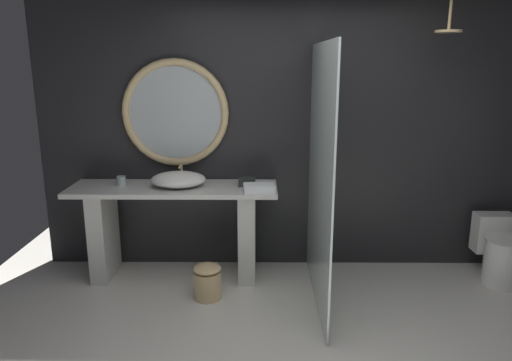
{
  "coord_description": "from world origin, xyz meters",
  "views": [
    {
      "loc": [
        -0.29,
        -2.65,
        1.98
      ],
      "look_at": [
        -0.32,
        0.74,
        1.13
      ],
      "focal_mm": 33.59,
      "sensor_mm": 36.0,
      "label": 1
    }
  ],
  "objects_px": {
    "toilet": "(501,253)",
    "folded_hand_towel": "(259,188)",
    "tissue_box": "(247,182)",
    "tumbler_cup": "(121,181)",
    "rain_shower_head": "(449,29)",
    "vessel_sink": "(178,179)",
    "waste_bin": "(207,281)",
    "round_wall_mirror": "(175,113)"
  },
  "relations": [
    {
      "from": "rain_shower_head",
      "to": "round_wall_mirror",
      "type": "bearing_deg",
      "value": 171.4
    },
    {
      "from": "round_wall_mirror",
      "to": "toilet",
      "type": "distance_m",
      "value": 3.26
    },
    {
      "from": "folded_hand_towel",
      "to": "waste_bin",
      "type": "bearing_deg",
      "value": -148.49
    },
    {
      "from": "tumbler_cup",
      "to": "waste_bin",
      "type": "height_order",
      "value": "tumbler_cup"
    },
    {
      "from": "tissue_box",
      "to": "rain_shower_head",
      "type": "relative_size",
      "value": 0.52
    },
    {
      "from": "waste_bin",
      "to": "round_wall_mirror",
      "type": "bearing_deg",
      "value": 115.63
    },
    {
      "from": "rain_shower_head",
      "to": "folded_hand_towel",
      "type": "height_order",
      "value": "rain_shower_head"
    },
    {
      "from": "vessel_sink",
      "to": "tissue_box",
      "type": "height_order",
      "value": "vessel_sink"
    },
    {
      "from": "tissue_box",
      "to": "folded_hand_towel",
      "type": "relative_size",
      "value": 0.57
    },
    {
      "from": "tissue_box",
      "to": "waste_bin",
      "type": "height_order",
      "value": "tissue_box"
    },
    {
      "from": "vessel_sink",
      "to": "round_wall_mirror",
      "type": "height_order",
      "value": "round_wall_mirror"
    },
    {
      "from": "rain_shower_head",
      "to": "waste_bin",
      "type": "height_order",
      "value": "rain_shower_head"
    },
    {
      "from": "tumbler_cup",
      "to": "tissue_box",
      "type": "relative_size",
      "value": 0.55
    },
    {
      "from": "rain_shower_head",
      "to": "toilet",
      "type": "xyz_separation_m",
      "value": [
        0.67,
        -0.0,
        -1.96
      ]
    },
    {
      "from": "vessel_sink",
      "to": "folded_hand_towel",
      "type": "distance_m",
      "value": 0.76
    },
    {
      "from": "round_wall_mirror",
      "to": "rain_shower_head",
      "type": "distance_m",
      "value": 2.47
    },
    {
      "from": "vessel_sink",
      "to": "folded_hand_towel",
      "type": "height_order",
      "value": "vessel_sink"
    },
    {
      "from": "tissue_box",
      "to": "toilet",
      "type": "relative_size",
      "value": 0.26
    },
    {
      "from": "vessel_sink",
      "to": "folded_hand_towel",
      "type": "xyz_separation_m",
      "value": [
        0.73,
        -0.18,
        -0.03
      ]
    },
    {
      "from": "round_wall_mirror",
      "to": "rain_shower_head",
      "type": "xyz_separation_m",
      "value": [
        2.33,
        -0.35,
        0.73
      ]
    },
    {
      "from": "toilet",
      "to": "folded_hand_towel",
      "type": "distance_m",
      "value": 2.31
    },
    {
      "from": "tissue_box",
      "to": "waste_bin",
      "type": "bearing_deg",
      "value": -123.99
    },
    {
      "from": "vessel_sink",
      "to": "waste_bin",
      "type": "bearing_deg",
      "value": -57.06
    },
    {
      "from": "tumbler_cup",
      "to": "folded_hand_towel",
      "type": "relative_size",
      "value": 0.31
    },
    {
      "from": "tumbler_cup",
      "to": "toilet",
      "type": "distance_m",
      "value": 3.55
    },
    {
      "from": "tumbler_cup",
      "to": "rain_shower_head",
      "type": "height_order",
      "value": "rain_shower_head"
    },
    {
      "from": "toilet",
      "to": "waste_bin",
      "type": "distance_m",
      "value": 2.69
    },
    {
      "from": "vessel_sink",
      "to": "rain_shower_head",
      "type": "distance_m",
      "value": 2.63
    },
    {
      "from": "rain_shower_head",
      "to": "folded_hand_towel",
      "type": "distance_m",
      "value": 2.04
    },
    {
      "from": "tumbler_cup",
      "to": "folded_hand_towel",
      "type": "bearing_deg",
      "value": -10.45
    },
    {
      "from": "tissue_box",
      "to": "toilet",
      "type": "xyz_separation_m",
      "value": [
        2.33,
        -0.13,
        -0.63
      ]
    },
    {
      "from": "round_wall_mirror",
      "to": "tumbler_cup",
      "type": "bearing_deg",
      "value": -156.92
    },
    {
      "from": "vessel_sink",
      "to": "round_wall_mirror",
      "type": "relative_size",
      "value": 0.5
    },
    {
      "from": "tissue_box",
      "to": "folded_hand_towel",
      "type": "distance_m",
      "value": 0.24
    },
    {
      "from": "tissue_box",
      "to": "round_wall_mirror",
      "type": "distance_m",
      "value": 0.93
    },
    {
      "from": "folded_hand_towel",
      "to": "vessel_sink",
      "type": "bearing_deg",
      "value": 166.12
    },
    {
      "from": "waste_bin",
      "to": "folded_hand_towel",
      "type": "relative_size",
      "value": 1.15
    },
    {
      "from": "round_wall_mirror",
      "to": "toilet",
      "type": "height_order",
      "value": "round_wall_mirror"
    },
    {
      "from": "waste_bin",
      "to": "tissue_box",
      "type": "bearing_deg",
      "value": 56.01
    },
    {
      "from": "toilet",
      "to": "vessel_sink",
      "type": "bearing_deg",
      "value": 178.18
    },
    {
      "from": "waste_bin",
      "to": "folded_hand_towel",
      "type": "bearing_deg",
      "value": 31.51
    },
    {
      "from": "vessel_sink",
      "to": "toilet",
      "type": "xyz_separation_m",
      "value": [
        2.95,
        -0.09,
        -0.66
      ]
    }
  ]
}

